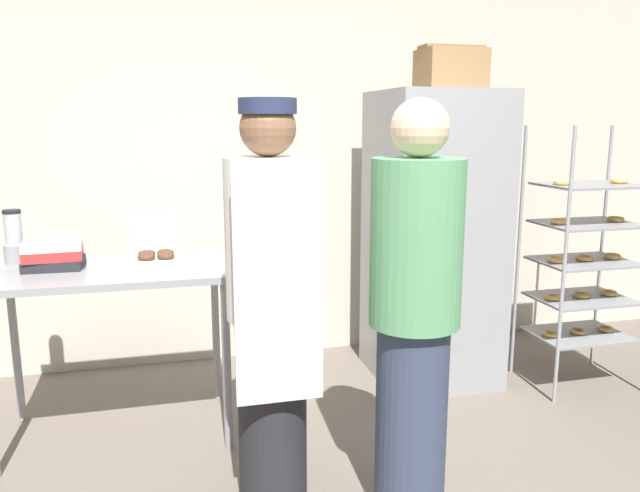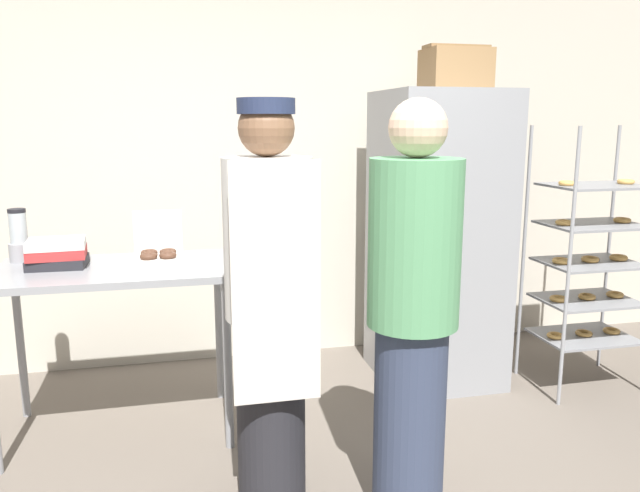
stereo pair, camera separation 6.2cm
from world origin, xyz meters
TOP-DOWN VIEW (x-y plane):
  - back_wall at (0.00, 2.32)m, footprint 6.40×0.12m
  - refrigerator at (0.94, 1.61)m, footprint 0.73×0.77m
  - baking_rack at (1.81, 1.27)m, footprint 0.65×0.50m
  - prep_counter at (-1.00, 1.29)m, footprint 1.18×0.70m
  - donut_box at (-0.77, 1.26)m, footprint 0.26×0.24m
  - blender_pitcher at (-1.49, 1.53)m, footprint 0.11×0.11m
  - binder_stack at (-1.28, 1.35)m, footprint 0.30×0.24m
  - cardboard_storage_box at (1.04, 1.67)m, footprint 0.39×0.30m
  - person_baker at (-0.31, 0.49)m, footprint 0.37×0.39m
  - person_customer at (0.24, 0.25)m, footprint 0.37×0.37m

SIDE VIEW (x-z plane):
  - baking_rack at x=1.81m, z-range -0.02..1.61m
  - prep_counter at x=-1.00m, z-range 0.35..1.27m
  - person_customer at x=0.24m, z-range 0.02..1.76m
  - person_baker at x=-0.31m, z-range 0.04..1.78m
  - refrigerator at x=0.94m, z-range 0.00..1.84m
  - donut_box at x=-0.77m, z-range 0.83..1.10m
  - binder_stack at x=-1.28m, z-range 0.92..1.06m
  - blender_pitcher at x=-1.49m, z-range 0.90..1.19m
  - back_wall at x=0.00m, z-range 0.00..2.83m
  - cardboard_storage_box at x=1.04m, z-range 1.84..2.11m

